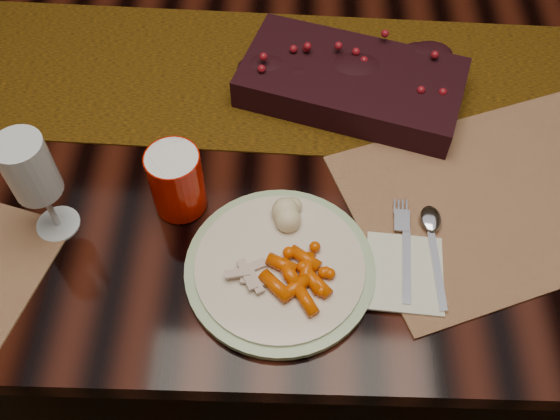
{
  "coord_description": "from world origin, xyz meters",
  "views": [
    {
      "loc": [
        -0.02,
        -0.76,
        1.55
      ],
      "look_at": [
        -0.04,
        -0.25,
        0.8
      ],
      "focal_mm": 40.0,
      "sensor_mm": 36.0,
      "label": 1
    }
  ],
  "objects_px": {
    "dining_table": "(299,228)",
    "baby_carrots": "(293,279)",
    "centerpiece": "(352,79)",
    "mashed_potatoes": "(289,212)",
    "wine_glass": "(39,188)",
    "dinner_plate": "(280,267)",
    "turkey_shreds": "(245,273)",
    "placemat_main": "(499,199)",
    "napkin": "(404,273)",
    "red_cup": "(177,181)"
  },
  "relations": [
    {
      "from": "mashed_potatoes",
      "to": "wine_glass",
      "type": "xyz_separation_m",
      "value": [
        -0.35,
        -0.01,
        0.06
      ]
    },
    {
      "from": "centerpiece",
      "to": "turkey_shreds",
      "type": "relative_size",
      "value": 5.05
    },
    {
      "from": "baby_carrots",
      "to": "turkey_shreds",
      "type": "xyz_separation_m",
      "value": [
        -0.07,
        0.01,
        -0.0
      ]
    },
    {
      "from": "centerpiece",
      "to": "turkey_shreds",
      "type": "distance_m",
      "value": 0.41
    },
    {
      "from": "napkin",
      "to": "placemat_main",
      "type": "bearing_deg",
      "value": 45.68
    },
    {
      "from": "placemat_main",
      "to": "wine_glass",
      "type": "bearing_deg",
      "value": 164.71
    },
    {
      "from": "dining_table",
      "to": "baby_carrots",
      "type": "distance_m",
      "value": 0.53
    },
    {
      "from": "red_cup",
      "to": "wine_glass",
      "type": "relative_size",
      "value": 0.59
    },
    {
      "from": "placemat_main",
      "to": "napkin",
      "type": "relative_size",
      "value": 3.6
    },
    {
      "from": "baby_carrots",
      "to": "mashed_potatoes",
      "type": "bearing_deg",
      "value": 93.96
    },
    {
      "from": "placemat_main",
      "to": "napkin",
      "type": "distance_m",
      "value": 0.21
    },
    {
      "from": "placemat_main",
      "to": "napkin",
      "type": "height_order",
      "value": "napkin"
    },
    {
      "from": "dining_table",
      "to": "napkin",
      "type": "height_order",
      "value": "napkin"
    },
    {
      "from": "red_cup",
      "to": "napkin",
      "type": "bearing_deg",
      "value": -18.99
    },
    {
      "from": "baby_carrots",
      "to": "mashed_potatoes",
      "type": "distance_m",
      "value": 0.11
    },
    {
      "from": "centerpiece",
      "to": "baby_carrots",
      "type": "xyz_separation_m",
      "value": [
        -0.1,
        -0.39,
        -0.01
      ]
    },
    {
      "from": "dinner_plate",
      "to": "baby_carrots",
      "type": "xyz_separation_m",
      "value": [
        0.02,
        -0.03,
        0.02
      ]
    },
    {
      "from": "red_cup",
      "to": "centerpiece",
      "type": "bearing_deg",
      "value": 42.08
    },
    {
      "from": "centerpiece",
      "to": "mashed_potatoes",
      "type": "distance_m",
      "value": 0.3
    },
    {
      "from": "baby_carrots",
      "to": "napkin",
      "type": "relative_size",
      "value": 0.81
    },
    {
      "from": "dinner_plate",
      "to": "red_cup",
      "type": "distance_m",
      "value": 0.2
    },
    {
      "from": "napkin",
      "to": "baby_carrots",
      "type": "bearing_deg",
      "value": -165.77
    },
    {
      "from": "placemat_main",
      "to": "dinner_plate",
      "type": "xyz_separation_m",
      "value": [
        -0.34,
        -0.14,
        0.01
      ]
    },
    {
      "from": "dinner_plate",
      "to": "turkey_shreds",
      "type": "xyz_separation_m",
      "value": [
        -0.05,
        -0.02,
        0.02
      ]
    },
    {
      "from": "dining_table",
      "to": "red_cup",
      "type": "xyz_separation_m",
      "value": [
        -0.19,
        -0.2,
        0.43
      ]
    },
    {
      "from": "dining_table",
      "to": "placemat_main",
      "type": "bearing_deg",
      "value": -30.57
    },
    {
      "from": "dining_table",
      "to": "red_cup",
      "type": "bearing_deg",
      "value": -133.17
    },
    {
      "from": "centerpiece",
      "to": "wine_glass",
      "type": "xyz_separation_m",
      "value": [
        -0.46,
        -0.29,
        0.05
      ]
    },
    {
      "from": "baby_carrots",
      "to": "centerpiece",
      "type": "bearing_deg",
      "value": 76.19
    },
    {
      "from": "placemat_main",
      "to": "baby_carrots",
      "type": "xyz_separation_m",
      "value": [
        -0.32,
        -0.17,
        0.03
      ]
    },
    {
      "from": "baby_carrots",
      "to": "wine_glass",
      "type": "xyz_separation_m",
      "value": [
        -0.36,
        0.1,
        0.07
      ]
    },
    {
      "from": "mashed_potatoes",
      "to": "wine_glass",
      "type": "bearing_deg",
      "value": -178.86
    },
    {
      "from": "dinner_plate",
      "to": "baby_carrots",
      "type": "relative_size",
      "value": 2.67
    },
    {
      "from": "centerpiece",
      "to": "placemat_main",
      "type": "distance_m",
      "value": 0.32
    },
    {
      "from": "mashed_potatoes",
      "to": "wine_glass",
      "type": "relative_size",
      "value": 0.39
    },
    {
      "from": "placemat_main",
      "to": "mashed_potatoes",
      "type": "height_order",
      "value": "mashed_potatoes"
    },
    {
      "from": "placemat_main",
      "to": "wine_glass",
      "type": "distance_m",
      "value": 0.69
    },
    {
      "from": "wine_glass",
      "to": "baby_carrots",
      "type": "bearing_deg",
      "value": -15.47
    },
    {
      "from": "centerpiece",
      "to": "baby_carrots",
      "type": "distance_m",
      "value": 0.4
    },
    {
      "from": "dining_table",
      "to": "placemat_main",
      "type": "height_order",
      "value": "placemat_main"
    },
    {
      "from": "red_cup",
      "to": "wine_glass",
      "type": "bearing_deg",
      "value": -166.59
    },
    {
      "from": "placemat_main",
      "to": "dinner_plate",
      "type": "height_order",
      "value": "dinner_plate"
    },
    {
      "from": "centerpiece",
      "to": "red_cup",
      "type": "relative_size",
      "value": 3.38
    },
    {
      "from": "dinner_plate",
      "to": "turkey_shreds",
      "type": "relative_size",
      "value": 3.7
    },
    {
      "from": "dinner_plate",
      "to": "dining_table",
      "type": "bearing_deg",
      "value": 83.85
    },
    {
      "from": "dining_table",
      "to": "turkey_shreds",
      "type": "relative_size",
      "value": 24.13
    },
    {
      "from": "turkey_shreds",
      "to": "wine_glass",
      "type": "bearing_deg",
      "value": 162.82
    },
    {
      "from": "wine_glass",
      "to": "mashed_potatoes",
      "type": "bearing_deg",
      "value": 1.14
    },
    {
      "from": "wine_glass",
      "to": "dining_table",
      "type": "bearing_deg",
      "value": 33.46
    },
    {
      "from": "napkin",
      "to": "red_cup",
      "type": "relative_size",
      "value": 1.15
    }
  ]
}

